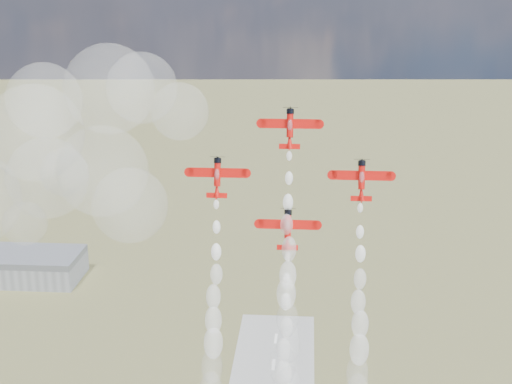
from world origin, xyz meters
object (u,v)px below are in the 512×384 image
object	(u,v)px
plane_lead	(290,128)
plane_right	(362,179)
plane_left	(217,177)
hangar	(28,266)
plane_slot	(288,229)

from	to	relation	value
plane_lead	plane_right	xyz separation A→B (m)	(13.13, -2.64, -8.80)
plane_lead	plane_right	world-z (taller)	plane_lead
plane_lead	plane_left	world-z (taller)	plane_lead
plane_left	plane_lead	bearing A→B (deg)	11.35
hangar	plane_slot	distance (m)	237.82
hangar	plane_right	bearing A→B (deg)	-51.72
plane_left	plane_right	world-z (taller)	same
plane_left	plane_slot	bearing A→B (deg)	-11.35
plane_right	plane_slot	bearing A→B (deg)	-168.65
plane_lead	plane_right	bearing A→B (deg)	-11.35
hangar	plane_left	xyz separation A→B (m)	(114.46, -178.30, 95.67)
plane_lead	plane_right	distance (m)	16.03
hangar	plane_right	distance (m)	246.46
plane_left	plane_right	size ratio (longest dim) A/B	1.00
plane_right	plane_slot	size ratio (longest dim) A/B	1.00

